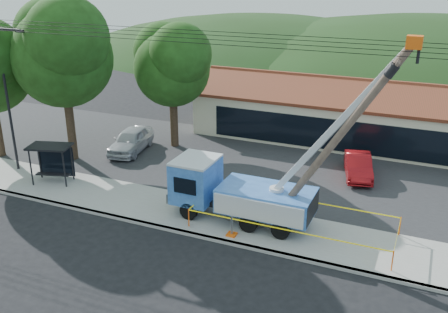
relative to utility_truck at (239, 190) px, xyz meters
name	(u,v)px	position (x,y,z in m)	size (l,w,h in m)	color
ground	(173,258)	(-1.43, -4.40, -1.75)	(120.00, 120.00, 0.00)	black
curb	(193,235)	(-1.43, -2.30, -1.68)	(60.00, 0.25, 0.15)	gray
sidewalk	(210,218)	(-1.43, -0.40, -1.68)	(60.00, 4.00, 0.15)	gray
parking_lot	(261,165)	(-1.43, 7.60, -1.70)	(60.00, 12.00, 0.10)	#28282B
strip_mall	(348,114)	(2.57, 15.58, 0.13)	(22.50, 8.53, 4.67)	beige
streetlight	(9,90)	(-15.21, 0.60, 3.55)	(2.13, 0.22, 9.00)	black
tree_west_near	(62,47)	(-13.43, 3.60, 5.77)	(7.56, 6.72, 10.80)	#332316
tree_lot	(172,61)	(-8.43, 8.60, 4.46)	(6.30, 5.60, 8.94)	#332316
hill_west	(263,53)	(-16.43, 50.60, -1.75)	(78.40, 56.00, 28.00)	#1B3513
hill_center	(441,65)	(8.57, 50.60, -1.75)	(89.60, 64.00, 32.00)	#1B3513
utility_truck	(239,190)	(0.00, 0.00, 0.00)	(11.22, 3.92, 9.62)	black
leaning_pole	(340,136)	(4.80, -0.17, 3.57)	(6.02, 1.99, 9.56)	brown
bus_shelter	(52,155)	(-11.94, 0.00, 0.10)	(2.74, 2.11, 2.33)	black
caution_tape	(293,218)	(2.90, -0.12, -0.89)	(9.75, 3.34, 0.96)	#FF5B0D
car_silver	(132,153)	(-10.63, 6.30, -1.75)	(1.93, 4.78, 1.63)	#B3B6BB
car_red	(357,178)	(4.67, 8.12, -1.75)	(1.48, 4.24, 1.40)	maroon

